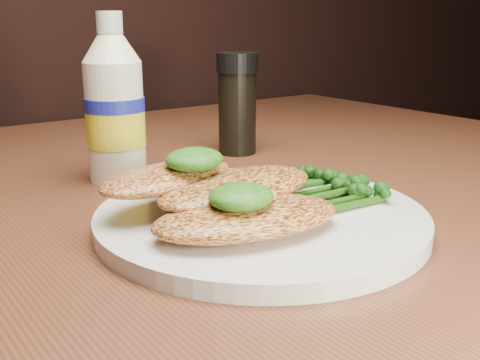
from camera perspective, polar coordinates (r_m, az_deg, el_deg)
plate at (r=0.46m, az=2.13°, el=-3.83°), size 0.27×0.27×0.01m
chicken_front at (r=0.41m, az=0.76°, el=-3.82°), size 0.15×0.10×0.02m
chicken_mid at (r=0.45m, az=-0.20°, el=-0.77°), size 0.15×0.09×0.02m
chicken_back at (r=0.45m, az=-7.25°, el=0.25°), size 0.13×0.08×0.02m
pesto_front at (r=0.40m, az=0.11°, el=-1.70°), size 0.05×0.05×0.02m
pesto_back at (r=0.45m, az=-4.63°, el=2.08°), size 0.06×0.05×0.02m
broccolini_bundle at (r=0.48m, az=6.87°, el=-0.93°), size 0.15×0.12×0.02m
mayo_bottle at (r=0.59m, az=-12.58°, el=8.00°), size 0.08×0.08×0.17m
pepper_grinder at (r=0.70m, az=-0.28°, el=7.68°), size 0.06×0.06×0.12m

